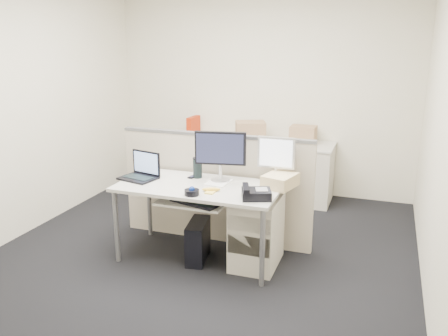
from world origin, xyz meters
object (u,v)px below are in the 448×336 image
at_px(desk, 199,192).
at_px(monitor_main, 220,157).
at_px(desk_phone, 256,194).
at_px(laptop, 137,167).

height_order(desk, monitor_main, monitor_main).
distance_m(desk, desk_phone, 0.64).
height_order(desk, desk_phone, desk_phone).
xyz_separation_m(desk, desk_phone, (0.60, -0.18, 0.10)).
bearing_deg(laptop, desk, 15.44).
distance_m(desk, monitor_main, 0.38).
bearing_deg(laptop, desk_phone, 6.12).
relative_size(monitor_main, laptop, 1.42).
bearing_deg(desk_phone, monitor_main, 121.33).
bearing_deg(desk_phone, laptop, 152.52).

